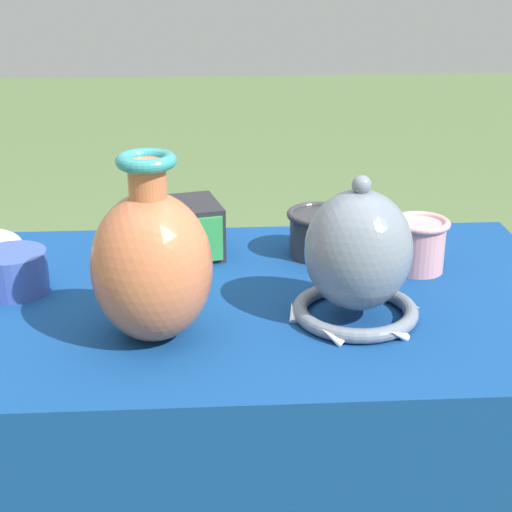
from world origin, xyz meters
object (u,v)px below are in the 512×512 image
at_px(cup_wide_rose, 419,243).
at_px(cup_wide_charcoal, 320,232).
at_px(vase_tall_bulbous, 152,264).
at_px(mosaic_tile_box, 185,229).
at_px(vase_dome_bell, 358,260).
at_px(pot_squat_cobalt, 13,272).

relative_size(cup_wide_rose, cup_wide_charcoal, 0.82).
bearing_deg(vase_tall_bulbous, mosaic_tile_box, 83.39).
bearing_deg(cup_wide_rose, vase_tall_bulbous, -153.51).
xyz_separation_m(mosaic_tile_box, cup_wide_rose, (0.39, -0.09, 0.00)).
height_order(vase_dome_bell, pot_squat_cobalt, vase_dome_bell).
height_order(vase_tall_bulbous, cup_wide_rose, vase_tall_bulbous).
relative_size(vase_tall_bulbous, pot_squat_cobalt, 2.44).
distance_m(vase_dome_bell, mosaic_tile_box, 0.37).
xyz_separation_m(vase_dome_bell, mosaic_tile_box, (-0.25, 0.26, -0.04)).
height_order(vase_tall_bulbous, cup_wide_charcoal, vase_tall_bulbous).
relative_size(mosaic_tile_box, pot_squat_cobalt, 1.38).
xyz_separation_m(vase_tall_bulbous, pot_squat_cobalt, (-0.23, 0.17, -0.08)).
xyz_separation_m(vase_dome_bell, cup_wide_charcoal, (-0.02, 0.25, -0.05)).
distance_m(pot_squat_cobalt, cup_wide_rose, 0.66).
bearing_deg(vase_tall_bulbous, cup_wide_charcoal, 46.87).
bearing_deg(cup_wide_charcoal, pot_squat_cobalt, -166.31).
bearing_deg(pot_squat_cobalt, cup_wide_rose, 3.96).
xyz_separation_m(vase_tall_bulbous, vase_dome_bell, (0.29, 0.04, -0.02)).
xyz_separation_m(vase_tall_bulbous, cup_wide_rose, (0.43, 0.21, -0.06)).
relative_size(mosaic_tile_box, cup_wide_charcoal, 1.25).
distance_m(mosaic_tile_box, cup_wide_rose, 0.40).
relative_size(vase_dome_bell, mosaic_tile_box, 1.48).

